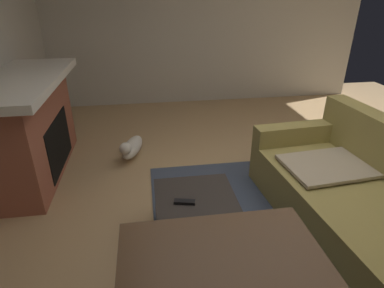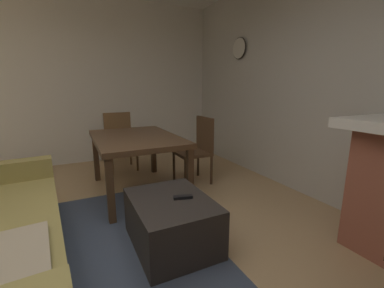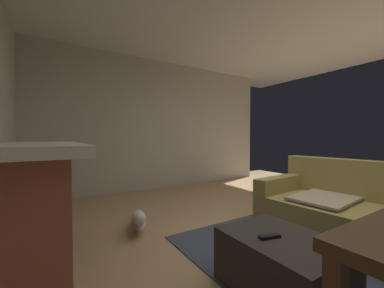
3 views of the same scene
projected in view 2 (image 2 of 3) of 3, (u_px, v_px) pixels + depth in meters
The scene contains 9 objects.
wall_back_fireplace_side at pixel (374, 76), 2.42m from camera, with size 7.28×0.12×2.87m, color beige.
wall_right_window_side at pixel (67, 82), 4.31m from camera, with size 0.12×5.72×2.87m, color white.
area_rug at pixel (90, 266), 1.91m from camera, with size 2.60×2.00×0.01m, color #3D475B.
ottoman_coffee_table at pixel (171, 222), 2.15m from camera, with size 0.82×0.62×0.42m, color #2D2826.
tv_remote at pixel (183, 197), 2.11m from camera, with size 0.05×0.16×0.02m, color black.
dining_table at pixel (136, 142), 3.17m from camera, with size 1.47×0.98×0.74m.
dining_chair_south at pixel (198, 146), 3.58m from camera, with size 0.44×0.44×0.93m.
dining_chair_east at pixel (120, 138), 4.19m from camera, with size 0.46×0.46×0.93m.
wall_clock at pixel (239, 48), 4.08m from camera, with size 0.34×0.03×0.34m.
Camera 2 is at (-1.49, 0.02, 1.33)m, focal length 23.57 mm.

